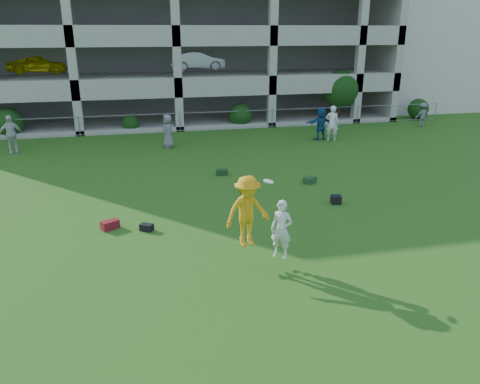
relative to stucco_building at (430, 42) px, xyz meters
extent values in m
plane|color=#235114|center=(-23.00, -28.00, -5.00)|extent=(100.00, 100.00, 0.00)
cube|color=beige|center=(0.00, 0.00, 0.00)|extent=(16.00, 14.00, 10.00)
imported|color=silver|center=(-32.00, -12.49, -4.01)|extent=(1.23, 0.71, 1.97)
imported|color=slate|center=(-24.06, -13.06, -4.10)|extent=(0.72, 0.97, 1.80)
imported|color=navy|center=(-15.32, -13.08, -4.07)|extent=(1.78, 0.75, 1.86)
imported|color=white|center=(-14.79, -13.47, -3.99)|extent=(0.87, 0.74, 2.02)
imported|color=slate|center=(-7.26, -10.81, -4.23)|extent=(1.07, 0.71, 1.55)
cube|color=#5C110F|center=(-26.80, -23.66, -4.86)|extent=(0.63, 0.53, 0.28)
cube|color=black|center=(-25.66, -24.06, -4.89)|extent=(0.47, 0.43, 0.22)
cube|color=#14381E|center=(-18.84, -20.62, -4.87)|extent=(0.61, 0.56, 0.26)
cube|color=black|center=(-18.77, -23.12, -4.85)|extent=(0.41, 0.41, 0.30)
cube|color=#143412|center=(-22.19, -18.67, -4.88)|extent=(0.53, 0.35, 0.25)
imported|color=orange|center=(-23.08, -26.95, -3.46)|extent=(1.39, 1.00, 1.94)
imported|color=silver|center=(-22.24, -27.30, -3.91)|extent=(0.69, 0.66, 1.59)
cylinder|color=white|center=(-22.53, -26.97, -2.66)|extent=(0.27, 0.27, 0.11)
cube|color=#9E998C|center=(-23.00, 4.75, 1.00)|extent=(30.00, 0.50, 12.00)
cube|color=#9E998C|center=(-8.25, -2.00, 1.00)|extent=(0.50, 14.00, 12.00)
cube|color=#9E998C|center=(-23.00, -2.00, -4.85)|extent=(30.00, 14.00, 0.30)
cube|color=#9E998C|center=(-23.00, -2.00, -1.85)|extent=(30.00, 14.00, 0.30)
cube|color=#9E998C|center=(-23.00, -2.00, 1.15)|extent=(30.00, 14.00, 0.30)
cube|color=#9E998C|center=(-23.00, -8.85, -2.45)|extent=(30.00, 0.30, 0.90)
cube|color=#9E998C|center=(-23.00, -8.85, 0.55)|extent=(30.00, 0.30, 0.90)
cube|color=#9E998C|center=(-29.00, -8.75, 1.00)|extent=(0.50, 0.50, 12.00)
cube|color=#9E998C|center=(-23.00, -8.75, 1.00)|extent=(0.50, 0.50, 12.00)
cube|color=#9E998C|center=(-17.00, -8.75, 1.00)|extent=(0.50, 0.50, 12.00)
cube|color=#9E998C|center=(-11.00, -8.75, 1.00)|extent=(0.50, 0.50, 12.00)
cube|color=#605E59|center=(-23.00, 0.00, 1.00)|extent=(29.00, 9.00, 11.60)
imported|color=#FFEF0D|center=(-31.69, -4.00, -1.04)|extent=(3.98, 1.85, 1.32)
imported|color=#BABDC1|center=(-21.12, -4.00, -1.04)|extent=(4.13, 1.81, 1.32)
cylinder|color=gray|center=(-29.00, -9.00, -4.40)|extent=(0.06, 0.06, 1.20)
cylinder|color=gray|center=(-23.00, -9.00, -4.40)|extent=(0.06, 0.06, 1.20)
cylinder|color=gray|center=(-17.00, -9.00, -4.40)|extent=(0.06, 0.06, 1.20)
cylinder|color=gray|center=(-11.00, -9.00, -4.40)|extent=(0.06, 0.06, 1.20)
cylinder|color=gray|center=(-5.00, -9.00, -4.40)|extent=(0.06, 0.06, 1.20)
cylinder|color=gray|center=(-23.00, -9.00, -3.85)|extent=(36.00, 0.04, 0.04)
cylinder|color=gray|center=(-23.00, -9.00, -4.92)|extent=(36.00, 0.04, 0.04)
sphere|color=#163D11|center=(-33.00, -8.40, -4.12)|extent=(1.76, 1.76, 1.76)
sphere|color=#163D11|center=(-26.00, -8.40, -4.45)|extent=(1.10, 1.10, 1.10)
sphere|color=#163D11|center=(-19.00, -8.40, -4.23)|extent=(1.54, 1.54, 1.54)
cylinder|color=#382314|center=(-12.00, -8.20, -4.02)|extent=(0.16, 0.16, 1.96)
sphere|color=#163D11|center=(-12.00, -8.20, -2.76)|extent=(2.52, 2.52, 2.52)
sphere|color=#163D11|center=(-6.00, -8.40, -4.29)|extent=(1.43, 1.43, 1.43)
camera|label=1|loc=(-25.83, -38.05, 1.06)|focal=35.00mm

